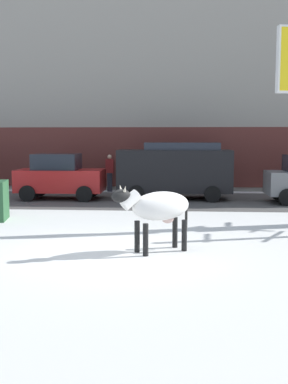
{
  "coord_description": "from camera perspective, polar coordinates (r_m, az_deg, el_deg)",
  "views": [
    {
      "loc": [
        1.46,
        -10.25,
        2.51
      ],
      "look_at": [
        0.52,
        2.22,
        1.1
      ],
      "focal_mm": 45.11,
      "sensor_mm": 36.0,
      "label": 1
    }
  ],
  "objects": [
    {
      "name": "ground_plane",
      "position": [
        10.65,
        -3.74,
        -7.21
      ],
      "size": [
        120.0,
        120.0,
        0.0
      ],
      "primitive_type": "plane",
      "color": "white"
    },
    {
      "name": "car_black_van",
      "position": [
        19.79,
        3.7,
        2.75
      ],
      "size": [
        4.61,
        2.14,
        2.32
      ],
      "color": "black",
      "rests_on": "ground"
    },
    {
      "name": "pedestrian_by_cars",
      "position": [
        22.57,
        -4.08,
        2.27
      ],
      "size": [
        0.36,
        0.24,
        1.73
      ],
      "color": "#282833",
      "rests_on": "ground"
    },
    {
      "name": "road_strip",
      "position": [
        19.42,
        -0.05,
        -0.98
      ],
      "size": [
        60.0,
        5.6,
        0.01
      ],
      "primitive_type": "cube",
      "color": "#514F4C",
      "rests_on": "ground"
    },
    {
      "name": "building_facade",
      "position": [
        26.13,
        1.08,
        15.18
      ],
      "size": [
        44.0,
        6.1,
        13.0
      ],
      "color": "gray",
      "rests_on": "ground"
    },
    {
      "name": "cow_holstein",
      "position": [
        10.57,
        1.72,
        -1.79
      ],
      "size": [
        1.82,
        1.37,
        1.54
      ],
      "color": "silver",
      "rests_on": "ground"
    },
    {
      "name": "car_red_hatchback",
      "position": [
        20.04,
        -9.93,
        1.8
      ],
      "size": [
        3.51,
        1.94,
        1.86
      ],
      "color": "red",
      "rests_on": "ground"
    },
    {
      "name": "pedestrian_far_left",
      "position": [
        22.43,
        9.69,
        2.17
      ],
      "size": [
        0.36,
        0.24,
        1.73
      ],
      "color": "#282833",
      "rests_on": "ground"
    }
  ]
}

